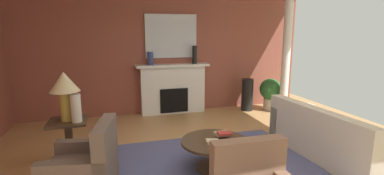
{
  "coord_description": "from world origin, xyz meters",
  "views": [
    {
      "loc": [
        -1.27,
        -3.92,
        2.04
      ],
      "look_at": [
        0.17,
        1.04,
        1.0
      ],
      "focal_mm": 26.18,
      "sensor_mm": 36.0,
      "label": 1
    }
  ],
  "objects_px": {
    "vase_on_side_table": "(76,108)",
    "potted_plant": "(270,91)",
    "table_lamp": "(64,87)",
    "armchair_near_window": "(85,172)",
    "fireplace": "(173,90)",
    "vase_mantel_left": "(150,59)",
    "coffee_table": "(214,148)",
    "vase_tall_corner": "(247,95)",
    "side_table": "(69,139)",
    "sofa": "(329,139)",
    "vase_mantel_right": "(195,55)",
    "mantel_mirror": "(171,36)"
  },
  "relations": [
    {
      "from": "armchair_near_window",
      "to": "vase_mantel_left",
      "type": "distance_m",
      "value": 3.62
    },
    {
      "from": "side_table",
      "to": "table_lamp",
      "type": "distance_m",
      "value": 0.82
    },
    {
      "from": "side_table",
      "to": "vase_on_side_table",
      "type": "height_order",
      "value": "vase_on_side_table"
    },
    {
      "from": "sofa",
      "to": "vase_on_side_table",
      "type": "distance_m",
      "value": 4.04
    },
    {
      "from": "fireplace",
      "to": "armchair_near_window",
      "type": "bearing_deg",
      "value": -119.67
    },
    {
      "from": "fireplace",
      "to": "side_table",
      "type": "height_order",
      "value": "fireplace"
    },
    {
      "from": "sofa",
      "to": "vase_tall_corner",
      "type": "bearing_deg",
      "value": 89.88
    },
    {
      "from": "side_table",
      "to": "sofa",
      "type": "bearing_deg",
      "value": -13.02
    },
    {
      "from": "vase_on_side_table",
      "to": "vase_mantel_right",
      "type": "bearing_deg",
      "value": 42.45
    },
    {
      "from": "vase_on_side_table",
      "to": "potted_plant",
      "type": "relative_size",
      "value": 0.51
    },
    {
      "from": "fireplace",
      "to": "side_table",
      "type": "bearing_deg",
      "value": -133.54
    },
    {
      "from": "vase_mantel_right",
      "to": "potted_plant",
      "type": "xyz_separation_m",
      "value": [
        1.96,
        -0.37,
        -0.97
      ]
    },
    {
      "from": "mantel_mirror",
      "to": "table_lamp",
      "type": "relative_size",
      "value": 1.71
    },
    {
      "from": "table_lamp",
      "to": "coffee_table",
      "type": "bearing_deg",
      "value": -21.07
    },
    {
      "from": "fireplace",
      "to": "mantel_mirror",
      "type": "xyz_separation_m",
      "value": [
        0.0,
        0.12,
        1.33
      ]
    },
    {
      "from": "vase_mantel_right",
      "to": "sofa",
      "type": "bearing_deg",
      "value": -66.66
    },
    {
      "from": "coffee_table",
      "to": "vase_on_side_table",
      "type": "bearing_deg",
      "value": 160.54
    },
    {
      "from": "armchair_near_window",
      "to": "table_lamp",
      "type": "height_order",
      "value": "table_lamp"
    },
    {
      "from": "fireplace",
      "to": "vase_on_side_table",
      "type": "distance_m",
      "value": 3.12
    },
    {
      "from": "mantel_mirror",
      "to": "sofa",
      "type": "xyz_separation_m",
      "value": [
        1.91,
        -3.32,
        -1.62
      ]
    },
    {
      "from": "armchair_near_window",
      "to": "vase_mantel_left",
      "type": "height_order",
      "value": "vase_mantel_left"
    },
    {
      "from": "table_lamp",
      "to": "potted_plant",
      "type": "bearing_deg",
      "value": 21.49
    },
    {
      "from": "coffee_table",
      "to": "vase_tall_corner",
      "type": "height_order",
      "value": "vase_tall_corner"
    },
    {
      "from": "fireplace",
      "to": "vase_tall_corner",
      "type": "xyz_separation_m",
      "value": [
        1.91,
        -0.3,
        -0.17
      ]
    },
    {
      "from": "armchair_near_window",
      "to": "vase_tall_corner",
      "type": "bearing_deg",
      "value": 38.07
    },
    {
      "from": "fireplace",
      "to": "sofa",
      "type": "height_order",
      "value": "fireplace"
    },
    {
      "from": "sofa",
      "to": "mantel_mirror",
      "type": "bearing_deg",
      "value": 119.91
    },
    {
      "from": "mantel_mirror",
      "to": "sofa",
      "type": "bearing_deg",
      "value": -60.09
    },
    {
      "from": "armchair_near_window",
      "to": "vase_on_side_table",
      "type": "xyz_separation_m",
      "value": [
        -0.15,
        0.87,
        0.6
      ]
    },
    {
      "from": "potted_plant",
      "to": "fireplace",
      "type": "bearing_deg",
      "value": 170.43
    },
    {
      "from": "vase_mantel_left",
      "to": "vase_tall_corner",
      "type": "bearing_deg",
      "value": -5.79
    },
    {
      "from": "sofa",
      "to": "vase_tall_corner",
      "type": "distance_m",
      "value": 2.9
    },
    {
      "from": "fireplace",
      "to": "vase_mantel_left",
      "type": "distance_m",
      "value": 0.98
    },
    {
      "from": "vase_tall_corner",
      "to": "coffee_table",
      "type": "bearing_deg",
      "value": -125.27
    },
    {
      "from": "vase_mantel_right",
      "to": "vase_tall_corner",
      "type": "relative_size",
      "value": 0.54
    },
    {
      "from": "vase_mantel_right",
      "to": "vase_mantel_left",
      "type": "relative_size",
      "value": 1.42
    },
    {
      "from": "mantel_mirror",
      "to": "vase_tall_corner",
      "type": "relative_size",
      "value": 1.55
    },
    {
      "from": "mantel_mirror",
      "to": "sofa",
      "type": "height_order",
      "value": "mantel_mirror"
    },
    {
      "from": "coffee_table",
      "to": "fireplace",
      "type": "bearing_deg",
      "value": 89.18
    },
    {
      "from": "vase_mantel_left",
      "to": "vase_tall_corner",
      "type": "distance_m",
      "value": 2.67
    },
    {
      "from": "fireplace",
      "to": "potted_plant",
      "type": "xyz_separation_m",
      "value": [
        2.51,
        -0.42,
        -0.09
      ]
    },
    {
      "from": "table_lamp",
      "to": "vase_on_side_table",
      "type": "xyz_separation_m",
      "value": [
        0.15,
        -0.12,
        -0.31
      ]
    },
    {
      "from": "side_table",
      "to": "potted_plant",
      "type": "height_order",
      "value": "potted_plant"
    },
    {
      "from": "coffee_table",
      "to": "vase_mantel_left",
      "type": "relative_size",
      "value": 3.17
    },
    {
      "from": "table_lamp",
      "to": "vase_mantel_left",
      "type": "relative_size",
      "value": 2.38
    },
    {
      "from": "mantel_mirror",
      "to": "side_table",
      "type": "bearing_deg",
      "value": -132.06
    },
    {
      "from": "vase_mantel_right",
      "to": "coffee_table",
      "type": "bearing_deg",
      "value": -101.13
    },
    {
      "from": "fireplace",
      "to": "sofa",
      "type": "distance_m",
      "value": 3.73
    },
    {
      "from": "vase_tall_corner",
      "to": "vase_on_side_table",
      "type": "bearing_deg",
      "value": -152.0
    },
    {
      "from": "vase_tall_corner",
      "to": "fireplace",
      "type": "bearing_deg",
      "value": 171.1
    }
  ]
}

